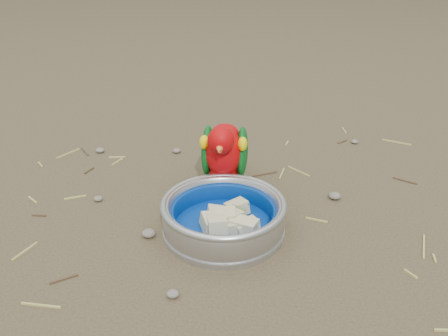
# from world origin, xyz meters

# --- Properties ---
(ground) EXTENTS (60.00, 60.00, 0.00)m
(ground) POSITION_xyz_m (0.00, 0.00, 0.00)
(ground) COLOR #4B3E2B
(food_bowl) EXTENTS (0.21, 0.21, 0.02)m
(food_bowl) POSITION_xyz_m (-0.01, -0.04, 0.01)
(food_bowl) COLOR #B2B2BA
(food_bowl) RESTS_ON ground
(bowl_wall) EXTENTS (0.21, 0.21, 0.04)m
(bowl_wall) POSITION_xyz_m (-0.01, -0.04, 0.04)
(bowl_wall) COLOR #B2B2BA
(bowl_wall) RESTS_ON food_bowl
(fruit_wedges) EXTENTS (0.13, 0.13, 0.03)m
(fruit_wedges) POSITION_xyz_m (-0.01, -0.04, 0.03)
(fruit_wedges) COLOR beige
(fruit_wedges) RESTS_ON food_bowl
(lory_parrot) EXTENTS (0.11, 0.20, 0.15)m
(lory_parrot) POSITION_xyz_m (-0.01, 0.10, 0.08)
(lory_parrot) COLOR #AD0407
(lory_parrot) RESTS_ON ground
(ground_debris) EXTENTS (0.90, 0.80, 0.01)m
(ground_debris) POSITION_xyz_m (-0.03, 0.07, 0.00)
(ground_debris) COLOR tan
(ground_debris) RESTS_ON ground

